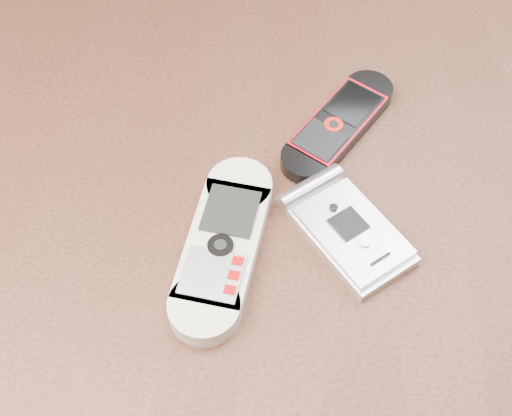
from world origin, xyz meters
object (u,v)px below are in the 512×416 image
object	(u,v)px
nokia_black_red	(338,124)
table	(250,283)
nokia_white	(223,245)
motorola_razr	(350,232)

from	to	relation	value
nokia_black_red	table	bearing A→B (deg)	-93.49
table	nokia_black_red	distance (m)	0.16
nokia_white	motorola_razr	xyz separation A→B (m)	(0.09, 0.02, -0.00)
table	nokia_black_red	xyz separation A→B (m)	(0.07, 0.09, 0.11)
nokia_white	nokia_black_red	world-z (taller)	nokia_white
nokia_white	table	bearing A→B (deg)	71.81
nokia_white	motorola_razr	bearing A→B (deg)	19.77
nokia_black_red	motorola_razr	distance (m)	0.11
nokia_black_red	motorola_razr	bearing A→B (deg)	-52.62
motorola_razr	table	bearing A→B (deg)	130.28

